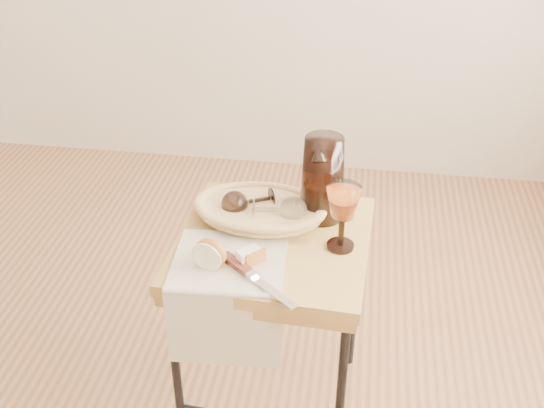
% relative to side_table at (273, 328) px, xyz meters
% --- Properties ---
extents(side_table, '(0.52, 0.52, 0.64)m').
position_rel_side_table_xyz_m(side_table, '(0.00, 0.00, 0.00)').
color(side_table, brown).
rests_on(side_table, floor).
extents(tea_towel, '(0.30, 0.27, 0.01)m').
position_rel_side_table_xyz_m(tea_towel, '(-0.09, -0.12, 0.32)').
color(tea_towel, beige).
rests_on(tea_towel, side_table).
extents(bread_basket, '(0.33, 0.23, 0.05)m').
position_rel_side_table_xyz_m(bread_basket, '(-0.05, 0.08, 0.34)').
color(bread_basket, '#A88347').
rests_on(bread_basket, side_table).
extents(goblet_lying_a, '(0.14, 0.12, 0.07)m').
position_rel_side_table_xyz_m(goblet_lying_a, '(-0.08, 0.09, 0.37)').
color(goblet_lying_a, black).
rests_on(goblet_lying_a, bread_basket).
extents(goblet_lying_b, '(0.13, 0.09, 0.08)m').
position_rel_side_table_xyz_m(goblet_lying_b, '(-0.00, 0.06, 0.37)').
color(goblet_lying_b, white).
rests_on(goblet_lying_b, bread_basket).
extents(pitcher, '(0.21, 0.27, 0.28)m').
position_rel_side_table_xyz_m(pitcher, '(0.12, 0.13, 0.44)').
color(pitcher, black).
rests_on(pitcher, side_table).
extents(wine_goblet, '(0.11, 0.11, 0.18)m').
position_rel_side_table_xyz_m(wine_goblet, '(0.18, -0.01, 0.41)').
color(wine_goblet, white).
rests_on(wine_goblet, side_table).
extents(apple_half, '(0.09, 0.06, 0.08)m').
position_rel_side_table_xyz_m(apple_half, '(-0.13, -0.14, 0.36)').
color(apple_half, '#B3232A').
rests_on(apple_half, tea_towel).
extents(apple_wedge, '(0.06, 0.06, 0.04)m').
position_rel_side_table_xyz_m(apple_wedge, '(-0.04, -0.12, 0.34)').
color(apple_wedge, '#FFF9CD').
rests_on(apple_wedge, tea_towel).
extents(table_knife, '(0.21, 0.18, 0.02)m').
position_rel_side_table_xyz_m(table_knife, '(-0.02, -0.18, 0.33)').
color(table_knife, silver).
rests_on(table_knife, tea_towel).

